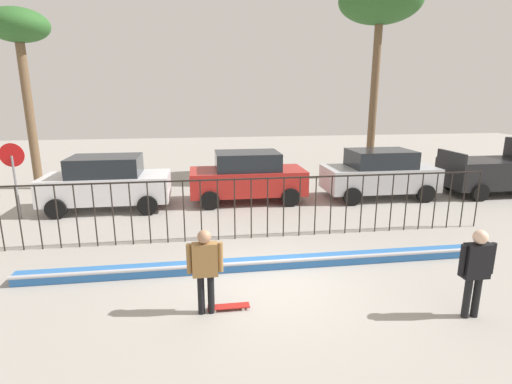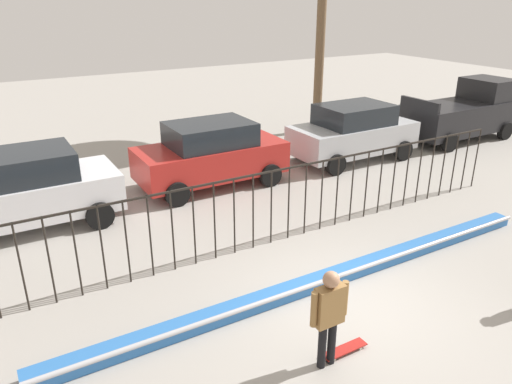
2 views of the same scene
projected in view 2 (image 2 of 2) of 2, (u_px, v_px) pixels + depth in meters
name	position (u px, v px, depth m)	size (l,w,h in m)	color
ground_plane	(351.00, 305.00, 8.98)	(60.00, 60.00, 0.00)	#9E9991
bowl_coping_ledge	(325.00, 279.00, 9.56)	(11.00, 0.41, 0.27)	#2D6BB7
perimeter_fence	(271.00, 199.00, 10.82)	(14.04, 0.04, 1.75)	black
skateboarder	(329.00, 311.00, 7.17)	(0.66, 0.25, 1.64)	black
skateboard	(344.00, 349.00, 7.77)	(0.80, 0.20, 0.07)	#A51E19
parked_car_white	(24.00, 190.00, 11.63)	(4.30, 2.12, 1.90)	silver
parked_car_red	(211.00, 154.00, 14.24)	(4.30, 2.12, 1.90)	#B2231E
parked_car_silver	(353.00, 132.00, 16.48)	(4.30, 2.12, 1.90)	#B7BABF
pickup_truck	(464.00, 112.00, 18.89)	(4.70, 2.12, 2.24)	black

